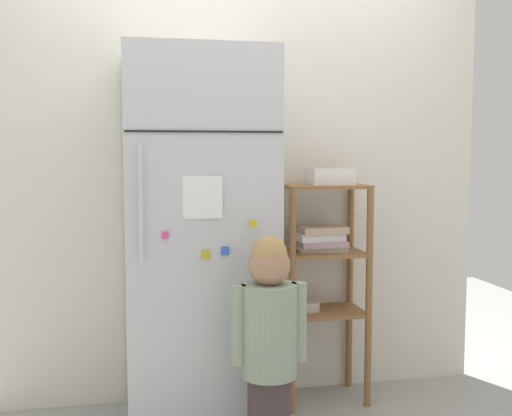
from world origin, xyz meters
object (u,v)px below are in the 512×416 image
(refrigerator, at_px, (198,242))
(pantry_shelf_unit, at_px, (322,262))
(fruit_bin, at_px, (331,177))
(child_standing, at_px, (269,329))

(refrigerator, height_order, pantry_shelf_unit, refrigerator)
(refrigerator, distance_m, pantry_shelf_unit, 0.72)
(fruit_bin, bearing_deg, refrigerator, -167.29)
(child_standing, bearing_deg, pantry_shelf_unit, 56.70)
(child_standing, bearing_deg, refrigerator, 114.88)
(child_standing, xyz_separation_m, fruit_bin, (0.49, 0.67, 0.60))
(refrigerator, relative_size, fruit_bin, 8.05)
(refrigerator, distance_m, fruit_bin, 0.80)
(fruit_bin, bearing_deg, pantry_shelf_unit, 177.31)
(pantry_shelf_unit, distance_m, fruit_bin, 0.46)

